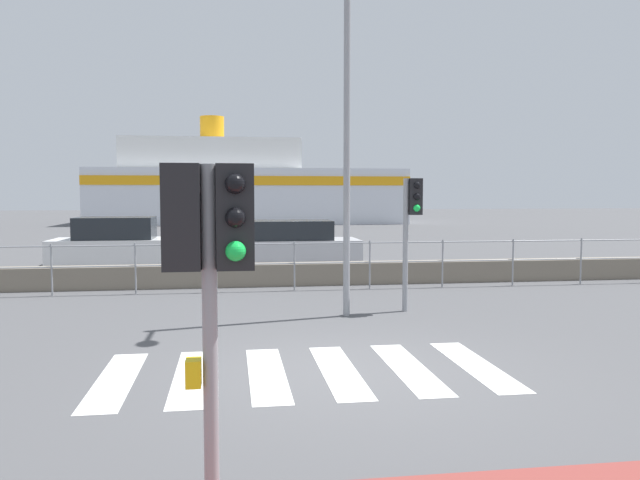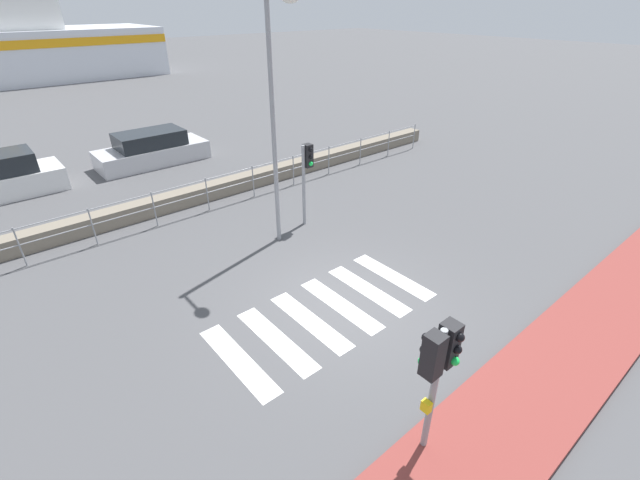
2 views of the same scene
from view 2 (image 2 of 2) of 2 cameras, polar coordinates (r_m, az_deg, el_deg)
name	(u,v)px [view 2 (image 2 of 2)]	position (r m, az deg, el deg)	size (l,w,h in m)	color
ground_plane	(344,303)	(10.01, 3.23, -8.36)	(160.00, 160.00, 0.00)	#4C4C4F
sidewalk_brick	(512,416)	(8.35, 24.22, -20.58)	(24.00, 1.80, 0.12)	brown
crosswalk	(326,313)	(9.71, 0.76, -9.68)	(4.95, 2.40, 0.01)	silver
seawall	(197,195)	(15.40, -16.14, 5.82)	(23.56, 0.55, 0.53)	slate
harbor_fence	(207,189)	(14.48, -14.88, 6.56)	(21.24, 0.04, 1.14)	gray
traffic_light_near	(439,361)	(6.20, 15.55, -15.23)	(0.58, 0.41, 2.41)	gray
traffic_light_far	(307,167)	(12.75, -1.80, 9.73)	(0.34, 0.32, 2.50)	gray
streetlamp	(277,103)	(11.07, -5.80, 17.72)	(0.32, 1.15, 6.35)	gray
ferry_boat	(4,48)	(46.85, -36.53, 19.87)	(22.95, 8.88, 8.04)	silver
parked_car_white	(1,179)	(18.90, -36.81, 6.58)	(3.86, 1.79, 1.50)	silver
parked_car_silver	(152,150)	(19.83, -21.49, 11.12)	(4.47, 1.81, 1.36)	#BCBCC1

